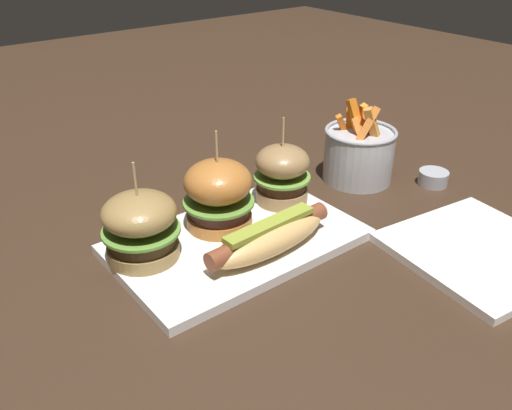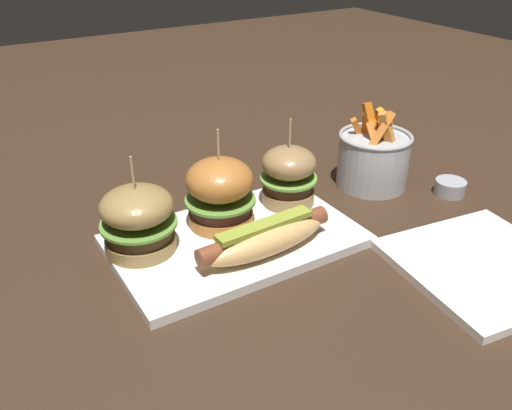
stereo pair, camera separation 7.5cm
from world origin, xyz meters
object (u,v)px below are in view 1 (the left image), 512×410
Objects in this scene: slider_center at (217,194)px; sauce_ramekin at (433,177)px; slider_right at (282,173)px; hot_dog at (270,237)px; slider_left at (141,226)px; platter_main at (237,241)px; side_plate at (480,251)px; fries_bucket at (359,153)px.

sauce_ramekin is (0.38, -0.09, -0.05)m from slider_center.
slider_right is at bearing 0.95° from slider_center.
slider_left is at bearing 146.36° from hot_dog.
slider_right reaches higher than sauce_ramekin.
platter_main is 0.14m from slider_left.
sauce_ramekin is (0.36, 0.00, -0.02)m from hot_dog.
slider_center reaches higher than sauce_ramekin.
platter_main is at bearing 172.37° from sauce_ramekin.
slider_center is (0.12, 0.00, 0.00)m from slider_left.
slider_left is at bearing -177.76° from slider_center.
slider_left is 0.64× the size of side_plate.
slider_center is 0.37m from side_plate.
sauce_ramekin is at bearing -7.63° from platter_main.
hot_dog is (0.01, -0.05, 0.03)m from platter_main.
fries_bucket reaches higher than hot_dog.
slider_right is 0.64× the size of side_plate.
fries_bucket is 0.13m from sauce_ramekin.
fries_bucket is (0.17, -0.00, -0.01)m from slider_right.
fries_bucket is at bearing 132.61° from sauce_ramekin.
hot_dog is 1.47× the size of slider_left.
hot_dog reaches higher than platter_main.
fries_bucket is at bearing 8.60° from platter_main.
platter_main is 0.30m from fries_bucket.
slider_left is at bearing -178.41° from slider_right.
hot_dog is 0.17m from slider_left.
platter_main is 2.48× the size of slider_right.
slider_right is 0.28m from sauce_ramekin.
slider_center is 2.90× the size of sauce_ramekin.
fries_bucket is (0.28, 0.10, 0.01)m from hot_dog.
slider_right is at bearing 115.93° from side_plate.
slider_left is at bearing 169.99° from sauce_ramekin.
platter_main is 1.70× the size of hot_dog.
platter_main is 6.77× the size of sauce_ramekin.
hot_dog reaches higher than side_plate.
platter_main is at bearing -171.40° from fries_bucket.
hot_dog is 1.38× the size of fries_bucket.
platter_main is 0.38m from sauce_ramekin.
fries_bucket is (0.29, 0.00, -0.02)m from slider_center.
platter_main is 2.33× the size of slider_center.
slider_center is at bearing 133.53° from side_plate.
slider_right is at bearing 43.30° from hot_dog.
side_plate is (0.13, -0.27, -0.05)m from slider_right.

